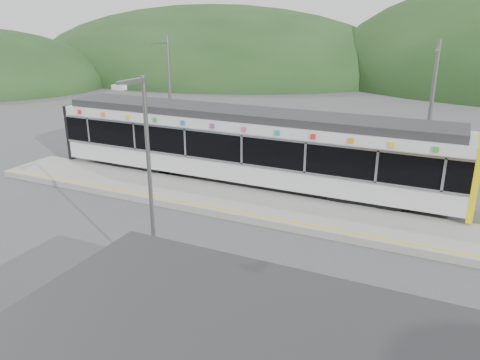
% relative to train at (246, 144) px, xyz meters
% --- Properties ---
extents(ground, '(120.00, 120.00, 0.00)m').
position_rel_train_xyz_m(ground, '(1.00, -6.00, -2.06)').
color(ground, '#4C4C4F').
rests_on(ground, ground).
extents(hills, '(146.00, 149.00, 26.00)m').
position_rel_train_xyz_m(hills, '(7.19, -0.71, -2.06)').
color(hills, '#1E3D19').
rests_on(hills, ground).
extents(platform, '(26.00, 3.20, 0.30)m').
position_rel_train_xyz_m(platform, '(1.00, -2.70, -1.91)').
color(platform, '#9E9E99').
rests_on(platform, ground).
extents(yellow_line, '(26.00, 0.10, 0.01)m').
position_rel_train_xyz_m(yellow_line, '(1.00, -4.00, -1.76)').
color(yellow_line, yellow).
rests_on(yellow_line, platform).
extents(train, '(20.44, 3.01, 3.74)m').
position_rel_train_xyz_m(train, '(0.00, 0.00, 0.00)').
color(train, black).
rests_on(train, ground).
extents(catenary_mast_west, '(0.18, 1.80, 7.00)m').
position_rel_train_xyz_m(catenary_mast_west, '(-6.00, 2.56, 1.58)').
color(catenary_mast_west, slate).
rests_on(catenary_mast_west, ground).
extents(catenary_mast_east, '(0.18, 1.80, 7.00)m').
position_rel_train_xyz_m(catenary_mast_east, '(8.00, 2.56, 1.58)').
color(catenary_mast_east, slate).
rests_on(catenary_mast_east, ground).
extents(lamp_post, '(0.36, 1.12, 6.43)m').
position_rel_train_xyz_m(lamp_post, '(1.43, -9.87, 1.76)').
color(lamp_post, slate).
rests_on(lamp_post, ground).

